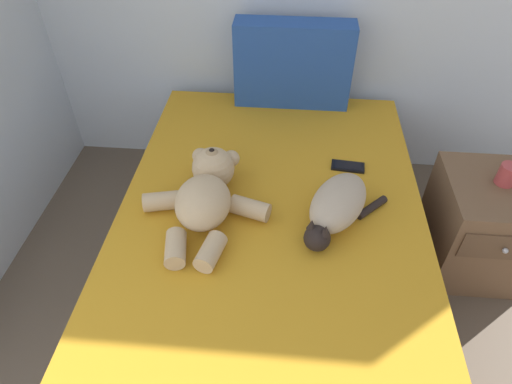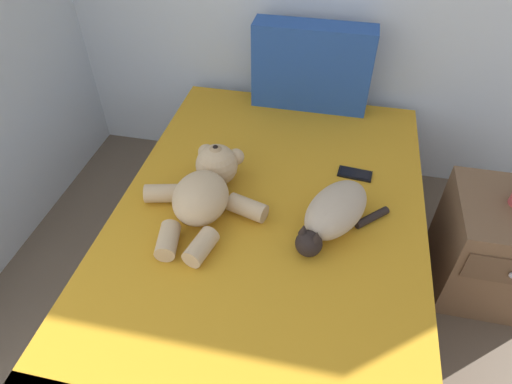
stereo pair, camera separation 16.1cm
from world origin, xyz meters
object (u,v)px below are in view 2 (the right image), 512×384
Objects in this scene: bed at (264,270)px; patterned_cushion at (312,67)px; teddy_bear at (206,189)px; cell_phone at (355,174)px; cat at (334,213)px; nightstand at (491,247)px.

bed is 1.06m from patterned_cushion.
cell_phone is at bearing 28.22° from teddy_bear.
teddy_bear reaches higher than cell_phone.
patterned_cushion reaches higher than cat.
teddy_bear is at bearing 161.03° from bed.
teddy_bear reaches higher than nightstand.
teddy_bear is at bearing -168.51° from nightstand.
nightstand is at bearing 19.22° from bed.
nightstand is at bearing 11.49° from teddy_bear.
teddy_bear is 1.15× the size of nightstand.
teddy_bear is (-0.51, 0.02, 0.01)m from cat.
bed is 0.44m from teddy_bear.
patterned_cushion is at bearing 86.75° from bed.
nightstand is at bearing -33.21° from patterned_cushion.
teddy_bear is (-0.26, 0.09, 0.34)m from bed.
teddy_bear is at bearing -110.10° from patterned_cushion.
patterned_cushion is at bearing 116.96° from cell_phone.
patterned_cushion reaches higher than teddy_bear.
patterned_cushion is at bearing 69.90° from teddy_bear.
cell_phone is (0.27, -0.54, -0.21)m from patterned_cushion.
patterned_cushion is 0.64m from cell_phone.
bed reaches higher than nightstand.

